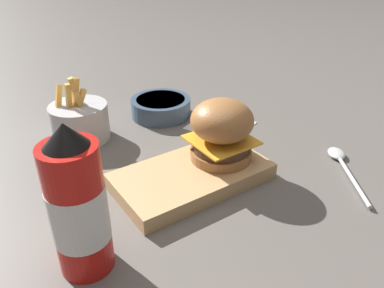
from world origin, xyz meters
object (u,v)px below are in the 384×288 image
object	(u,v)px
ketchup_bottle	(78,207)
side_bowl	(161,107)
serving_board	(192,176)
spoon	(341,160)
burger	(222,130)
fries_basket	(80,121)

from	to	relation	value
ketchup_bottle	side_bowl	xyz separation A→B (m)	(-0.31, -0.35, -0.07)
serving_board	spoon	distance (m)	0.29
serving_board	side_bowl	bearing A→B (deg)	-109.42
serving_board	spoon	world-z (taller)	serving_board
ketchup_bottle	side_bowl	distance (m)	0.48
burger	ketchup_bottle	bearing A→B (deg)	15.75
burger	side_bowl	distance (m)	0.28
serving_board	spoon	size ratio (longest dim) A/B	1.61
fries_basket	burger	bearing A→B (deg)	121.96
ketchup_bottle	side_bowl	world-z (taller)	ketchup_bottle
burger	serving_board	bearing A→B (deg)	2.75
ketchup_bottle	side_bowl	bearing A→B (deg)	-132.03
serving_board	fries_basket	xyz separation A→B (m)	(0.10, -0.27, 0.03)
ketchup_bottle	spoon	distance (m)	0.50
side_bowl	burger	bearing A→B (deg)	83.41
fries_basket	spoon	size ratio (longest dim) A/B	0.84
fries_basket	side_bowl	bearing A→B (deg)	-179.19
side_bowl	serving_board	bearing A→B (deg)	70.58
ketchup_bottle	fries_basket	xyz separation A→B (m)	(-0.12, -0.35, -0.05)
side_bowl	spoon	xyz separation A→B (m)	(-0.17, 0.38, -0.02)
spoon	fries_basket	bearing A→B (deg)	79.74
serving_board	fries_basket	world-z (taller)	fries_basket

